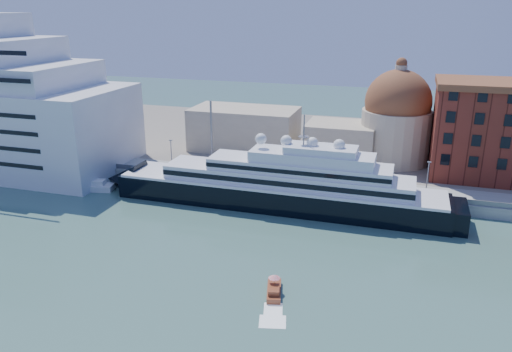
% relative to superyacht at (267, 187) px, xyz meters
% --- Properties ---
extents(ground, '(400.00, 400.00, 0.00)m').
position_rel_superyacht_xyz_m(ground, '(3.11, -23.00, -4.19)').
color(ground, '#386258').
rests_on(ground, ground).
extents(quay, '(180.00, 10.00, 2.50)m').
position_rel_superyacht_xyz_m(quay, '(3.11, 11.00, -2.94)').
color(quay, gray).
rests_on(quay, ground).
extents(land, '(260.00, 72.00, 2.00)m').
position_rel_superyacht_xyz_m(land, '(3.11, 52.00, -3.19)').
color(land, slate).
rests_on(land, ground).
extents(quay_fence, '(180.00, 0.10, 1.20)m').
position_rel_superyacht_xyz_m(quay_fence, '(3.11, 6.50, -1.09)').
color(quay_fence, slate).
rests_on(quay_fence, quay).
extents(superyacht, '(81.15, 11.25, 24.25)m').
position_rel_superyacht_xyz_m(superyacht, '(0.00, 0.00, 0.00)').
color(superyacht, black).
rests_on(superyacht, ground).
extents(service_barge, '(12.51, 6.44, 2.68)m').
position_rel_superyacht_xyz_m(service_barge, '(-43.16, -3.27, -3.41)').
color(service_barge, white).
rests_on(service_barge, ground).
extents(water_taxi, '(3.49, 6.54, 2.96)m').
position_rel_superyacht_xyz_m(water_taxi, '(10.92, -34.34, -3.48)').
color(water_taxi, maroon).
rests_on(water_taxi, ground).
extents(church, '(66.00, 18.00, 25.50)m').
position_rel_superyacht_xyz_m(church, '(9.50, 34.72, 6.72)').
color(church, beige).
rests_on(church, land).
extents(lamp_posts, '(120.80, 2.40, 18.00)m').
position_rel_superyacht_xyz_m(lamp_posts, '(-9.55, 9.27, 5.65)').
color(lamp_posts, slate).
rests_on(lamp_posts, quay).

